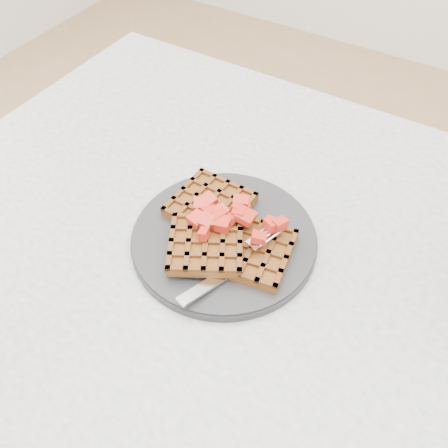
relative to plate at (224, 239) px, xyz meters
name	(u,v)px	position (x,y,z in m)	size (l,w,h in m)	color
ground	(260,437)	(0.09, 0.03, -0.76)	(4.00, 4.00, 0.00)	tan
table	(282,298)	(0.09, 0.03, -0.12)	(1.20, 0.80, 0.75)	silver
plate	(224,239)	(0.00, 0.00, 0.00)	(0.27, 0.27, 0.02)	#242527
waffles	(223,232)	(0.00, 0.00, 0.02)	(0.21, 0.20, 0.03)	brown
strawberry_pile	(224,217)	(0.00, 0.00, 0.05)	(0.15, 0.15, 0.02)	#A80900
fork	(237,264)	(0.05, -0.04, 0.02)	(0.02, 0.18, 0.02)	silver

